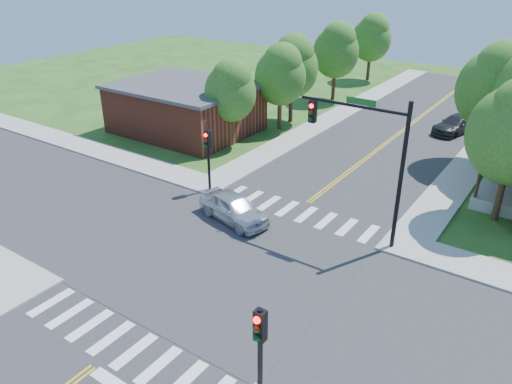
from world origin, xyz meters
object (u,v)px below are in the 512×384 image
Objects in this scene: signal_mast_ne at (368,146)px; car_dgrey at (456,125)px; signal_pole_nw at (208,149)px; signal_pole_se at (260,341)px; car_silver at (234,208)px.

signal_mast_ne is 19.51m from car_dgrey.
signal_pole_nw is 21.22m from car_dgrey.
signal_mast_ne is 1.45× the size of car_dgrey.
signal_mast_ne is 1.89× the size of signal_pole_nw.
car_silver is at bearing 130.70° from signal_pole_se.
signal_mast_ne is 7.69m from car_silver.
signal_pole_nw is (-11.20, 11.20, 0.00)m from signal_pole_se.
signal_mast_ne is 1.89× the size of signal_pole_se.
car_silver is (-6.16, -2.09, -4.11)m from signal_mast_ne.
car_dgrey is (-2.10, 30.26, -1.99)m from signal_pole_se.
signal_mast_ne is at bearing 98.56° from signal_pole_se.
signal_pole_se is 15.84m from signal_pole_nw.
signal_mast_ne reaches higher than car_dgrey.
car_silver is (-7.85, 9.12, -1.92)m from signal_pole_se.
car_silver reaches higher than car_dgrey.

